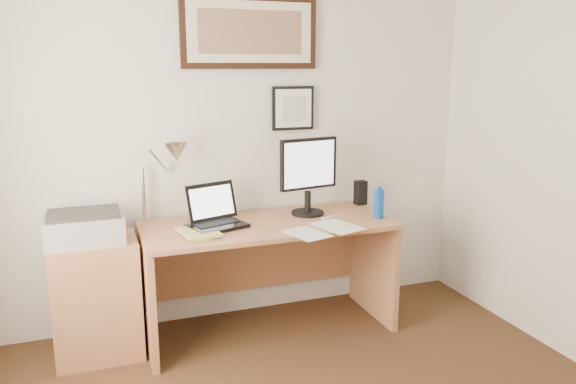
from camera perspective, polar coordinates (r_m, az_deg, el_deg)
name	(u,v)px	position (r m, az deg, el deg)	size (l,w,h in m)	color
wall_back	(229,139)	(3.83, -6.00, 5.34)	(3.50, 0.02, 2.50)	silver
side_cabinet	(97,298)	(3.63, -18.83, -10.18)	(0.50, 0.40, 0.73)	#A36944
water_bottle	(379,204)	(3.75, 9.21, -1.19)	(0.07, 0.07, 0.19)	#0C48A3
bottle_cap	(379,188)	(3.73, 9.26, 0.38)	(0.03, 0.03, 0.02)	#0C48A3
speaker	(361,193)	(4.10, 7.38, -0.07)	(0.08, 0.07, 0.17)	black
paper_sheet_a	(307,234)	(3.38, 1.93, -4.24)	(0.20, 0.28, 0.00)	silver
paper_sheet_b	(337,226)	(3.53, 5.02, -3.50)	(0.22, 0.32, 0.00)	silver
sticky_pad	(339,225)	(3.54, 5.25, -3.38)	(0.07, 0.07, 0.01)	#FFE078
marker_pen	(330,217)	(3.72, 4.29, -2.57)	(0.02, 0.02, 0.14)	white
book	(182,235)	(3.37, -10.71, -4.33)	(0.21, 0.28, 0.02)	#C8C35E
desk	(264,253)	(3.77, -2.45, -6.23)	(1.60, 0.70, 0.75)	#A36944
laptop	(215,217)	(3.55, -7.42, -2.54)	(0.40, 0.39, 0.26)	black
lcd_monitor	(308,173)	(3.75, 2.09, 1.99)	(0.42, 0.22, 0.52)	black
printer	(85,227)	(3.48, -19.96, -3.36)	(0.44, 0.34, 0.18)	#A2A2A4
desk_lamp	(173,156)	(3.57, -11.61, 3.62)	(0.29, 0.27, 0.53)	silver
picture_large	(250,32)	(3.81, -3.87, 15.90)	(0.92, 0.04, 0.47)	black
picture_small	(293,108)	(3.91, 0.51, 8.51)	(0.30, 0.03, 0.30)	black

